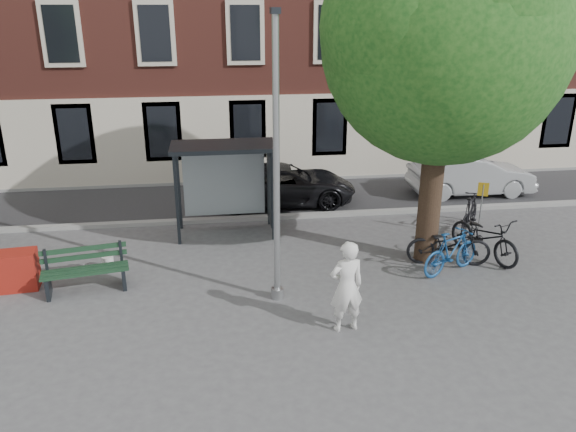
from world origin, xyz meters
The scene contains 18 objects.
ground centered at (0.00, 0.00, 0.00)m, with size 90.00×90.00×0.00m, color #4C4C4F.
road centered at (0.00, 7.00, 0.01)m, with size 40.00×4.00×0.01m, color #28282B.
curb_near centered at (0.00, 5.00, 0.06)m, with size 40.00×0.25×0.12m, color gray.
curb_far centered at (0.00, 9.00, 0.06)m, with size 40.00×0.25×0.12m, color gray.
lamppost centered at (0.00, 0.00, 2.78)m, with size 0.28×0.35×6.11m.
tree_right centered at (4.01, 1.38, 5.62)m, with size 5.76×5.60×8.20m.
bus_shelter centered at (-0.61, 4.11, 1.92)m, with size 2.85×1.45×2.62m.
painter centered at (1.20, -1.48, 0.96)m, with size 0.70×0.46×1.92m, color white.
bench centered at (-4.29, 0.98, 0.45)m, with size 1.98×0.94×0.98m.
bike_a centered at (4.46, 1.17, 0.54)m, with size 0.72×2.07×1.09m, color black.
bike_b centered at (4.34, 0.71, 0.55)m, with size 0.52×1.83×1.10m, color navy.
bike_c centered at (5.55, 1.45, 0.58)m, with size 0.77×2.22×1.17m, color black.
bike_d centered at (5.98, 3.26, 0.55)m, with size 0.52×1.83×1.10m, color black.
car_dark centered at (0.98, 6.44, 0.65)m, with size 2.16×4.69×1.30m, color black.
car_silver centered at (7.50, 6.52, 0.70)m, with size 1.48×4.23×1.39m, color #A2A6AA.
red_stand centered at (-5.86, 1.28, 0.45)m, with size 0.90×0.60×0.90m, color maroon.
bucket_c centered at (-3.98, 2.00, 0.18)m, with size 0.28×0.28×0.36m, color silver.
notice_sign centered at (5.96, 2.62, 1.15)m, with size 0.27×0.14×1.66m.
Camera 1 is at (-1.27, -11.07, 6.09)m, focal length 35.00 mm.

